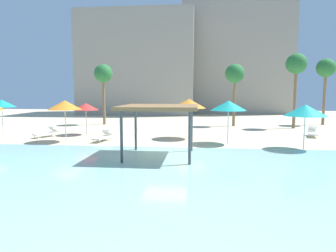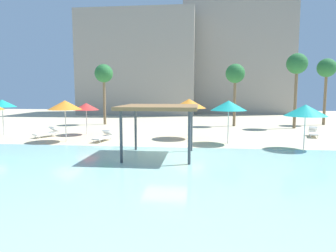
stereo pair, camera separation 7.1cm
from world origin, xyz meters
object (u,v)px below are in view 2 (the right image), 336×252
at_px(lounge_chair_1, 313,132).
at_px(palm_tree_2, 104,75).
at_px(beach_umbrella_orange_0, 65,105).
at_px(beach_umbrella_teal_3, 229,106).
at_px(beach_umbrella_teal_4, 2,103).
at_px(palm_tree_1, 297,66).
at_px(palm_tree_3, 327,70).
at_px(shade_pavilion, 159,109).
at_px(lounge_chair_2, 47,133).
at_px(beach_umbrella_teal_6, 306,110).
at_px(beach_umbrella_red_5, 86,107).
at_px(lounge_chair_0, 104,136).
at_px(palm_tree_0, 235,75).
at_px(beach_umbrella_orange_2, 189,104).

relative_size(lounge_chair_1, palm_tree_2, 0.32).
bearing_deg(beach_umbrella_orange_0, beach_umbrella_teal_3, 1.97).
height_order(beach_umbrella_teal_4, palm_tree_1, palm_tree_1).
bearing_deg(palm_tree_3, beach_umbrella_teal_3, -130.72).
bearing_deg(shade_pavilion, beach_umbrella_teal_3, 49.35).
bearing_deg(beach_umbrella_orange_0, palm_tree_2, 94.27).
relative_size(shade_pavilion, lounge_chair_2, 2.02).
bearing_deg(beach_umbrella_teal_4, beach_umbrella_teal_6, -9.78).
relative_size(beach_umbrella_teal_6, palm_tree_1, 0.39).
bearing_deg(beach_umbrella_red_5, lounge_chair_0, -51.60).
xyz_separation_m(beach_umbrella_teal_4, lounge_chair_0, (8.85, -1.98, -2.20)).
distance_m(beach_umbrella_teal_3, palm_tree_0, 11.03).
bearing_deg(palm_tree_3, beach_umbrella_red_5, -156.35).
bearing_deg(beach_umbrella_orange_0, lounge_chair_1, 13.55).
xyz_separation_m(beach_umbrella_orange_2, lounge_chair_2, (-10.82, -0.38, -2.25)).
xyz_separation_m(beach_umbrella_teal_3, lounge_chair_0, (-8.58, 0.15, -2.21)).
bearing_deg(beach_umbrella_teal_4, beach_umbrella_teal_3, -6.99).
height_order(beach_umbrella_orange_0, beach_umbrella_red_5, beach_umbrella_orange_0).
bearing_deg(lounge_chair_1, shade_pavilion, -35.67).
xyz_separation_m(shade_pavilion, beach_umbrella_orange_2, (1.29, 6.61, 0.03)).
xyz_separation_m(beach_umbrella_orange_2, palm_tree_2, (-9.23, 8.77, 2.61)).
distance_m(shade_pavilion, palm_tree_0, 16.40).
bearing_deg(beach_umbrella_orange_2, beach_umbrella_teal_6, -27.22).
height_order(shade_pavilion, beach_umbrella_red_5, shade_pavilion).
xyz_separation_m(shade_pavilion, palm_tree_2, (-7.94, 15.39, 2.63)).
bearing_deg(lounge_chair_0, beach_umbrella_orange_0, -65.98).
xyz_separation_m(beach_umbrella_orange_2, palm_tree_0, (4.22, 8.63, 2.51)).
xyz_separation_m(beach_umbrella_teal_4, palm_tree_0, (18.97, 8.49, 2.56)).
bearing_deg(palm_tree_2, lounge_chair_0, -72.59).
bearing_deg(palm_tree_3, palm_tree_2, -175.12).
bearing_deg(lounge_chair_1, beach_umbrella_teal_3, -44.11).
distance_m(lounge_chair_2, palm_tree_3, 27.38).
bearing_deg(beach_umbrella_red_5, palm_tree_0, 30.98).
height_order(beach_umbrella_teal_3, palm_tree_3, palm_tree_3).
bearing_deg(palm_tree_0, lounge_chair_2, -149.07).
relative_size(beach_umbrella_orange_0, beach_umbrella_red_5, 1.12).
xyz_separation_m(beach_umbrella_red_5, palm_tree_2, (-0.97, 7.64, 2.93)).
relative_size(lounge_chair_0, palm_tree_3, 0.29).
relative_size(lounge_chair_0, lounge_chair_1, 1.00).
xyz_separation_m(beach_umbrella_orange_0, beach_umbrella_red_5, (0.13, 3.51, -0.28)).
bearing_deg(beach_umbrella_orange_2, palm_tree_0, 63.95).
distance_m(beach_umbrella_red_5, palm_tree_1, 19.28).
relative_size(beach_umbrella_teal_3, lounge_chair_2, 1.47).
bearing_deg(beach_umbrella_teal_3, beach_umbrella_orange_2, 143.35).
distance_m(shade_pavilion, lounge_chair_2, 11.60).
xyz_separation_m(shade_pavilion, beach_umbrella_teal_4, (-13.46, 6.75, -0.03)).
relative_size(palm_tree_0, palm_tree_2, 0.98).
height_order(shade_pavilion, beach_umbrella_teal_4, beach_umbrella_teal_4).
bearing_deg(beach_umbrella_teal_6, palm_tree_0, 102.90).
relative_size(beach_umbrella_red_5, palm_tree_1, 0.36).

